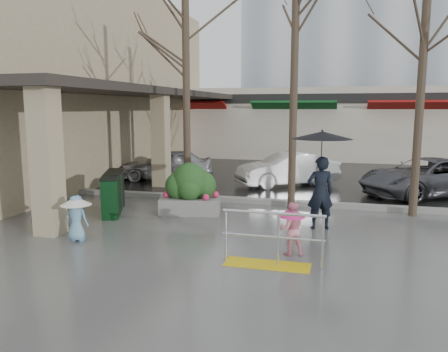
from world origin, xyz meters
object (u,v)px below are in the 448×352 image
at_px(handrail, 271,246).
at_px(car_a, 167,164).
at_px(tree_mideast, 425,31).
at_px(planter, 190,189).
at_px(car_c, 426,177).
at_px(child_pink, 291,225).
at_px(child_blue, 76,212).
at_px(woman, 321,168).
at_px(car_b, 288,169).
at_px(tree_west, 186,33).
at_px(tree_midwest, 296,22).
at_px(news_boxes, 113,192).

distance_m(handrail, car_a, 10.33).
distance_m(tree_mideast, planter, 7.38).
bearing_deg(car_c, handrail, -59.78).
relative_size(child_pink, child_blue, 1.03).
bearing_deg(car_c, tree_mideast, -48.08).
distance_m(woman, child_pink, 2.32).
relative_size(handrail, woman, 0.79).
bearing_deg(handrail, car_b, 94.86).
distance_m(woman, car_a, 8.69).
bearing_deg(tree_mideast, planter, -167.07).
relative_size(tree_mideast, planter, 3.68).
bearing_deg(child_blue, tree_west, -103.71).
bearing_deg(child_blue, woman, -155.67).
bearing_deg(tree_midwest, car_c, 36.23).
bearing_deg(handrail, tree_midwest, 91.91).
bearing_deg(planter, car_b, 68.16).
relative_size(handrail, planter, 1.07).
bearing_deg(tree_mideast, child_blue, -149.63).
xyz_separation_m(tree_mideast, car_b, (-3.87, 3.77, -4.23)).
xyz_separation_m(tree_midwest, tree_mideast, (3.30, -0.00, -0.37)).
distance_m(handrail, woman, 3.11).
bearing_deg(planter, car_c, 32.99).
relative_size(handrail, car_a, 0.51).
relative_size(tree_midwest, tree_mideast, 1.08).
bearing_deg(car_a, woman, 32.36).
distance_m(tree_mideast, child_blue, 9.66).
relative_size(child_blue, car_a, 0.28).
distance_m(child_pink, child_blue, 4.67).
bearing_deg(tree_midwest, woman, -65.57).
bearing_deg(car_b, planter, -55.22).
xyz_separation_m(tree_west, news_boxes, (-1.58, -1.74, -4.52)).
relative_size(child_pink, planter, 0.60).
relative_size(tree_midwest, child_blue, 6.77).
bearing_deg(car_b, handrail, -28.52).
bearing_deg(child_pink, car_c, -133.84).
bearing_deg(woman, car_a, -61.95).
xyz_separation_m(tree_mideast, planter, (-5.93, -1.36, -4.18)).
xyz_separation_m(handrail, car_a, (-5.64, 8.65, 0.25)).
bearing_deg(car_c, planter, -89.95).
bearing_deg(woman, car_c, -142.19).
xyz_separation_m(handrail, car_b, (-0.73, 8.57, 0.25)).
relative_size(handrail, child_blue, 1.84).
distance_m(tree_midwest, child_pink, 6.19).
distance_m(child_blue, planter, 3.42).
bearing_deg(tree_midwest, handrail, -88.09).
bearing_deg(car_b, news_boxes, -70.77).
xyz_separation_m(planter, news_boxes, (-2.16, -0.38, -0.12)).
distance_m(woman, news_boxes, 5.77).
height_order(child_blue, car_c, car_c).
bearing_deg(tree_mideast, car_c, 74.86).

